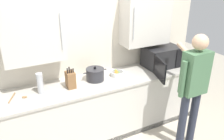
# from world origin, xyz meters

# --- Properties ---
(back_wall_tiled) EXTENTS (3.75, 0.44, 2.85)m
(back_wall_tiled) POSITION_xyz_m (0.00, 1.12, 1.49)
(back_wall_tiled) COLOR beige
(back_wall_tiled) RESTS_ON ground_plane
(counter_unit) EXTENTS (3.17, 0.68, 0.91)m
(counter_unit) POSITION_xyz_m (0.00, 0.79, 0.45)
(counter_unit) COLOR beige
(counter_unit) RESTS_ON ground_plane
(microwave_oven) EXTENTS (0.72, 0.80, 0.32)m
(microwave_oven) POSITION_xyz_m (1.08, 0.83, 1.07)
(microwave_oven) COLOR black
(microwave_oven) RESTS_ON counter_unit
(thermos_flask) EXTENTS (0.08, 0.08, 0.28)m
(thermos_flask) POSITION_xyz_m (-0.84, 0.80, 1.05)
(thermos_flask) COLOR #B7BABF
(thermos_flask) RESTS_ON counter_unit
(fruit_bowl) EXTENTS (0.21, 0.21, 0.10)m
(fruit_bowl) POSITION_xyz_m (0.28, 0.82, 0.95)
(fruit_bowl) COLOR white
(fruit_bowl) RESTS_ON counter_unit
(wooden_spoon) EXTENTS (0.23, 0.24, 0.02)m
(wooden_spoon) POSITION_xyz_m (-1.13, 0.80, 0.92)
(wooden_spoon) COLOR #A37547
(wooden_spoon) RESTS_ON counter_unit
(knife_block) EXTENTS (0.11, 0.15, 0.31)m
(knife_block) POSITION_xyz_m (-0.45, 0.78, 1.02)
(knife_block) COLOR brown
(knife_block) RESTS_ON counter_unit
(stock_pot) EXTENTS (0.35, 0.26, 0.21)m
(stock_pot) POSITION_xyz_m (-0.07, 0.84, 1.00)
(stock_pot) COLOR #2D2D33
(stock_pot) RESTS_ON counter_unit
(person_figure) EXTENTS (0.44, 0.63, 1.66)m
(person_figure) POSITION_xyz_m (0.97, -0.01, 1.00)
(person_figure) COLOR #282D3D
(person_figure) RESTS_ON ground_plane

